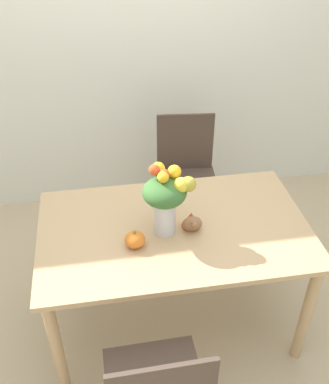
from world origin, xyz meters
name	(u,v)px	position (x,y,z in m)	size (l,w,h in m)	color
ground_plane	(173,317)	(0.00, 0.00, 0.00)	(12.00, 12.00, 0.00)	tan
wall_back	(139,30)	(0.00, 1.39, 1.35)	(8.00, 0.06, 2.70)	silver
dining_table	(174,241)	(0.00, 0.00, 0.64)	(1.42, 0.86, 0.74)	tan
flower_vase	(166,198)	(-0.05, -0.02, 0.95)	(0.26, 0.22, 0.39)	silver
pumpkin	(135,239)	(-0.22, -0.11, 0.78)	(0.10, 0.10, 0.09)	orange
turkey_figurine	(192,221)	(0.09, -0.02, 0.78)	(0.10, 0.14, 0.08)	#936642
dining_chair_near_window	(186,177)	(0.24, 0.81, 0.48)	(0.46, 0.46, 0.91)	#47382D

